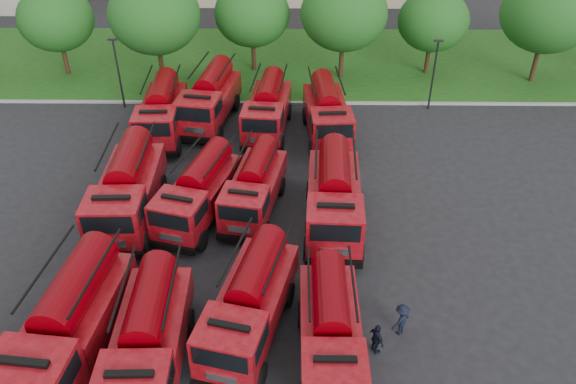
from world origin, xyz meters
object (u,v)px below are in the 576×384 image
Objects in this scene: fire_truck_0 at (68,327)px; firefighter_2 at (375,352)px; fire_truck_2 at (250,302)px; fire_truck_3 at (331,330)px; fire_truck_7 at (334,196)px; firefighter_3 at (399,332)px; fire_truck_1 at (148,340)px; fire_truck_6 at (255,186)px; firefighter_4 at (127,242)px; fire_truck_4 at (128,189)px; fire_truck_9 at (210,98)px; firefighter_5 at (324,220)px; fire_truck_11 at (327,113)px; fire_truck_8 at (162,111)px; fire_truck_5 at (199,191)px; fire_truck_10 at (268,108)px.

firefighter_2 is at bearing 8.52° from fire_truck_0.
fire_truck_3 is (3.19, -1.37, -0.08)m from fire_truck_2.
fire_truck_7 is 8.64m from firefighter_2.
fire_truck_3 reaches higher than firefighter_3.
fire_truck_1 is 11.03m from fire_truck_6.
fire_truck_2 is at bearing -162.47° from firefighter_4.
fire_truck_4 is 15.32m from firefighter_3.
fire_truck_9 is at bearing 89.04° from fire_truck_1.
fire_truck_6 is 10.88m from firefighter_3.
fire_truck_0 is at bearing 170.24° from fire_truck_1.
fire_truck_9 is 4.18× the size of firefighter_5.
fire_truck_0 is 1.03× the size of fire_truck_4.
fire_truck_0 is 4.32× the size of firefighter_5.
fire_truck_0 reaches higher than fire_truck_7.
fire_truck_11 is 9.28m from firefighter_5.
fire_truck_0 is at bearing 50.44° from firefighter_5.
fire_truck_8 is at bearing 138.46° from fire_truck_6.
fire_truck_7 is 14.26m from fire_truck_8.
fire_truck_9 is (-0.27, 20.71, 0.10)m from fire_truck_1.
fire_truck_5 reaches higher than firefighter_3.
fire_truck_7 is at bearing 76.08° from fire_truck_2.
firefighter_5 is (6.59, -0.27, -1.60)m from fire_truck_5.
fire_truck_8 is (-6.52, 8.27, 0.18)m from fire_truck_6.
fire_truck_5 is at bearing 124.77° from fire_truck_3.
fire_truck_11 is (0.07, 9.43, -0.08)m from fire_truck_7.
firefighter_4 is (-12.82, 5.71, 0.00)m from firefighter_3.
firefighter_5 is (10.24, -9.17, -1.71)m from fire_truck_8.
fire_truck_0 is 5.33× the size of firefighter_3.
firefighter_2 is 8.84m from firefighter_5.
fire_truck_1 is 4.22m from fire_truck_2.
fire_truck_8 reaches higher than firefighter_3.
fire_truck_7 reaches higher than firefighter_2.
fire_truck_8 is at bearing -93.39° from firefighter_3.
fire_truck_0 is at bearing -178.75° from fire_truck_3.
fire_truck_4 is at bearing 145.26° from fire_truck_2.
fire_truck_8 is 3.48m from fire_truck_9.
fire_truck_10 is (-3.80, 10.08, -0.11)m from fire_truck_7.
fire_truck_4 is at bearing 137.82° from fire_truck_3.
fire_truck_0 is at bearing 64.60° from firefighter_2.
fire_truck_7 is at bearing -113.10° from firefighter_3.
fire_truck_11 is (7.07, 8.84, 0.09)m from fire_truck_5.
firefighter_5 is at bearing -111.05° from firefighter_3.
firefighter_3 is (9.89, 1.93, -1.67)m from fire_truck_1.
fire_truck_2 is 0.93× the size of fire_truck_9.
fire_truck_1 is 20.19m from fire_truck_11.
fire_truck_2 is (6.84, 1.59, -0.22)m from fire_truck_0.
fire_truck_3 is at bearing 7.43° from fire_truck_0.
firefighter_4 is (-6.30, -2.86, -1.53)m from fire_truck_6.
firefighter_2 is at bearing -152.10° from firefighter_4.
fire_truck_1 is 0.97× the size of fire_truck_11.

